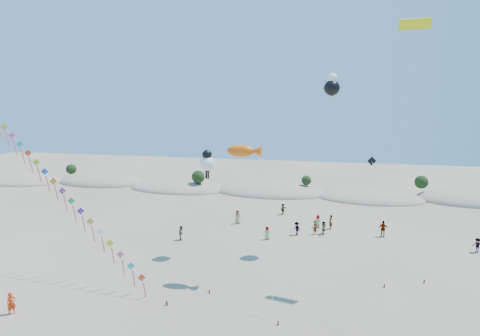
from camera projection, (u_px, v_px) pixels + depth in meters
name	position (u px, v px, depth m)	size (l,w,h in m)	color
dune_ridge	(276.00, 192.00, 67.11)	(145.30, 11.49, 5.57)	gray
kite_train	(21.00, 146.00, 36.74)	(30.37, 9.69, 22.03)	#3F2D1E
fish_kite	(244.00, 151.00, 33.32)	(5.32, 7.34, 11.82)	#3F2D1E
cartoon_kite_low	(207.00, 162.00, 39.12)	(3.22, 8.86, 10.69)	#3F2D1E
cartoon_kite_high	(332.00, 86.00, 39.11)	(5.87, 8.64, 18.05)	#3F2D1E
parafoil_kite	(414.00, 29.00, 30.76)	(4.46, 11.03, 21.70)	#3F2D1E
dark_kite	(385.00, 192.00, 38.33)	(4.59, 6.87, 9.91)	#3F2D1E
flyer_foreground	(11.00, 303.00, 29.28)	(0.61, 0.40, 1.69)	red
beachgoers	(310.00, 226.00, 47.04)	(31.88, 13.42, 1.89)	slate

